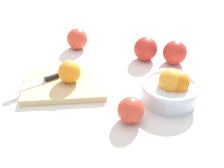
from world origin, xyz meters
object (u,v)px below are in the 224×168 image
at_px(orange_on_board, 69,72).
at_px(apple_front_left_2, 146,49).
at_px(apple_front_left, 175,52).
at_px(bowl, 171,88).
at_px(knife, 41,81).
at_px(cutting_board, 65,84).
at_px(apple_back_left, 131,110).
at_px(apple_front_right, 77,39).

bearing_deg(orange_on_board, apple_front_left_2, -139.76).
bearing_deg(apple_front_left, bowl, 82.71).
bearing_deg(knife, bowl, 176.79).
relative_size(bowl, cutting_board, 0.68).
bearing_deg(cutting_board, apple_back_left, 147.16).
xyz_separation_m(apple_front_left_2, apple_back_left, (0.04, 0.32, -0.01)).
relative_size(bowl, apple_front_left, 2.01).
bearing_deg(apple_back_left, knife, -23.62).
distance_m(cutting_board, orange_on_board, 0.05).
relative_size(bowl, knife, 1.23).
distance_m(orange_on_board, apple_front_left_2, 0.29).
bearing_deg(apple_front_left_2, apple_back_left, 83.71).
bearing_deg(apple_front_left, cutting_board, 27.57).
bearing_deg(cutting_board, apple_front_left_2, -141.26).
bearing_deg(bowl, apple_back_left, 42.35).
bearing_deg(apple_front_left_2, knife, 33.83).
relative_size(apple_front_left, apple_back_left, 1.17).
bearing_deg(apple_front_right, apple_back_left, 119.28).
xyz_separation_m(apple_front_right, apple_front_left_2, (-0.25, 0.06, 0.00)).
bearing_deg(apple_back_left, orange_on_board, -35.86).
bearing_deg(knife, cutting_board, -168.87).
bearing_deg(apple_front_left, apple_front_right, -12.06).
relative_size(orange_on_board, apple_front_left_2, 0.82).
distance_m(bowl, cutting_board, 0.31).
distance_m(cutting_board, knife, 0.07).
distance_m(apple_front_left, apple_back_left, 0.33).
relative_size(cutting_board, apple_front_right, 3.16).
xyz_separation_m(cutting_board, orange_on_board, (-0.02, -0.00, 0.04)).
bearing_deg(bowl, orange_on_board, -7.37).
distance_m(orange_on_board, knife, 0.09).
bearing_deg(knife, apple_front_left_2, -146.17).
distance_m(bowl, apple_back_left, 0.14).
bearing_deg(bowl, knife, -3.21).
height_order(orange_on_board, apple_front_right, orange_on_board).
distance_m(apple_front_left, apple_front_right, 0.35).
height_order(bowl, apple_back_left, bowl).
height_order(apple_front_right, apple_back_left, apple_front_right).
distance_m(orange_on_board, apple_back_left, 0.23).
height_order(cutting_board, apple_front_right, apple_front_right).
relative_size(apple_front_left, apple_front_right, 1.06).
xyz_separation_m(bowl, knife, (0.37, -0.02, -0.02)).
height_order(cutting_board, knife, knife).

